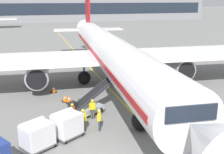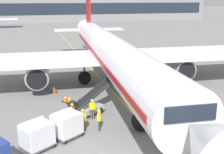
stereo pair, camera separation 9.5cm
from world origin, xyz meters
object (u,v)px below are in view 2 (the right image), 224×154
object	(u,v)px
ground_crew_by_loader	(72,112)
ground_crew_marshaller	(92,108)
baggage_cart_second	(36,135)
safety_cone_nose_mark	(65,98)
belt_loader	(86,106)
ground_crew_wingwalker	(99,118)
ground_crew_by_carts	(83,118)
baggage_cart_lead	(66,124)
safety_cone_engine_keepout	(69,99)
safety_cone_wingtip	(54,89)
parked_airplane	(110,53)

from	to	relation	value
ground_crew_by_loader	ground_crew_marshaller	bearing A→B (deg)	14.76
baggage_cart_second	safety_cone_nose_mark	xyz separation A→B (m)	(2.92, 8.40, -0.66)
safety_cone_nose_mark	belt_loader	bearing A→B (deg)	-70.31
baggage_cart_second	ground_crew_by_loader	bearing A→B (deg)	47.64
ground_crew_marshaller	belt_loader	bearing A→B (deg)	107.09
ground_crew_wingwalker	ground_crew_marshaller	bearing A→B (deg)	91.08
baggage_cart_second	ground_crew_by_carts	distance (m)	3.87
baggage_cart_lead	safety_cone_engine_keepout	distance (m)	6.91
ground_crew_wingwalker	safety_cone_wingtip	xyz separation A→B (m)	(-2.55, 10.14, -0.64)
ground_crew_by_loader	safety_cone_nose_mark	world-z (taller)	ground_crew_by_loader
belt_loader	ground_crew_by_loader	distance (m)	2.05
ground_crew_marshaller	safety_cone_engine_keepout	xyz separation A→B (m)	(-1.33, 4.27, -0.62)
ground_crew_marshaller	safety_cone_wingtip	distance (m)	8.33
belt_loader	ground_crew_wingwalker	size ratio (longest dim) A/B	3.02
baggage_cart_lead	safety_cone_nose_mark	xyz separation A→B (m)	(0.81, 7.32, -0.66)
baggage_cart_lead	safety_cone_engine_keepout	world-z (taller)	baggage_cart_lead
ground_crew_marshaller	safety_cone_wingtip	xyz separation A→B (m)	(-2.51, 7.91, -0.64)
belt_loader	safety_cone_wingtip	xyz separation A→B (m)	(-2.20, 6.89, -0.48)
parked_airplane	safety_cone_wingtip	size ratio (longest dim) A/B	64.16
parked_airplane	safety_cone_engine_keepout	xyz separation A→B (m)	(-5.38, -4.58, -3.43)
parked_airplane	ground_crew_by_carts	xyz separation A→B (m)	(-5.18, -10.71, -2.81)
ground_crew_marshaller	safety_cone_nose_mark	world-z (taller)	ground_crew_marshaller
belt_loader	ground_crew_marshaller	xyz separation A→B (m)	(0.32, -1.03, 0.16)
belt_loader	baggage_cart_lead	bearing A→B (deg)	-121.31
ground_crew_by_loader	ground_crew_by_carts	world-z (taller)	same
parked_airplane	safety_cone_nose_mark	size ratio (longest dim) A/B	66.48
ground_crew_by_loader	safety_cone_engine_keepout	distance (m)	4.78
parked_airplane	ground_crew_marshaller	world-z (taller)	parked_airplane
safety_cone_engine_keepout	safety_cone_nose_mark	size ratio (longest dim) A/B	1.10
parked_airplane	ground_crew_by_loader	world-z (taller)	parked_airplane
ground_crew_marshaller	baggage_cart_lead	bearing A→B (deg)	-134.47
ground_crew_marshaller	safety_cone_nose_mark	bearing A→B (deg)	109.14
safety_cone_engine_keepout	safety_cone_wingtip	xyz separation A→B (m)	(-1.18, 3.64, -0.02)
baggage_cart_lead	safety_cone_nose_mark	world-z (taller)	baggage_cart_lead
baggage_cart_lead	ground_crew_by_loader	bearing A→B (deg)	70.07
parked_airplane	belt_loader	xyz separation A→B (m)	(-4.36, -7.82, -2.98)
belt_loader	safety_cone_nose_mark	world-z (taller)	belt_loader
ground_crew_by_loader	ground_crew_marshaller	xyz separation A→B (m)	(1.72, 0.45, 0.00)
safety_cone_wingtip	safety_cone_engine_keepout	bearing A→B (deg)	-72.04
ground_crew_marshaller	baggage_cart_second	bearing A→B (deg)	-141.91
baggage_cart_second	belt_loader	bearing A→B (deg)	47.26
ground_crew_wingwalker	safety_cone_nose_mark	world-z (taller)	ground_crew_wingwalker
parked_airplane	ground_crew_wingwalker	world-z (taller)	parked_airplane
ground_crew_by_carts	safety_cone_wingtip	bearing A→B (deg)	98.03
ground_crew_by_carts	safety_cone_nose_mark	bearing A→B (deg)	94.57
ground_crew_by_loader	ground_crew_wingwalker	distance (m)	2.50
ground_crew_by_carts	safety_cone_engine_keepout	distance (m)	6.16
ground_crew_by_carts	baggage_cart_second	bearing A→B (deg)	-153.28
belt_loader	ground_crew_marshaller	distance (m)	1.09
ground_crew_by_carts	parked_airplane	bearing A→B (deg)	64.19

